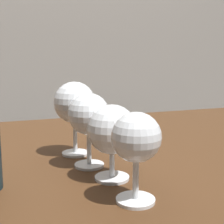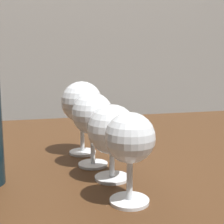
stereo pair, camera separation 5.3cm
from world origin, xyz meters
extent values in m
cube|color=#472B16|center=(0.00, 0.00, 0.76)|extent=(1.26, 0.81, 0.03)
cylinder|color=white|center=(-0.09, -0.28, 0.78)|extent=(0.06, 0.06, 0.00)
cylinder|color=white|center=(-0.09, -0.28, 0.81)|extent=(0.01, 0.01, 0.07)
sphere|color=white|center=(-0.09, -0.28, 0.87)|extent=(0.07, 0.07, 0.07)
ellipsoid|color=gold|center=(-0.09, -0.28, 0.87)|extent=(0.06, 0.06, 0.03)
cylinder|color=white|center=(-0.09, -0.19, 0.78)|extent=(0.06, 0.06, 0.00)
cylinder|color=white|center=(-0.09, -0.19, 0.81)|extent=(0.01, 0.01, 0.06)
sphere|color=white|center=(-0.09, -0.19, 0.86)|extent=(0.09, 0.09, 0.09)
ellipsoid|color=pink|center=(-0.09, -0.19, 0.86)|extent=(0.08, 0.08, 0.04)
cylinder|color=white|center=(-0.11, -0.11, 0.78)|extent=(0.06, 0.06, 0.00)
cylinder|color=white|center=(-0.11, -0.11, 0.81)|extent=(0.01, 0.01, 0.07)
sphere|color=white|center=(-0.11, -0.11, 0.88)|extent=(0.08, 0.08, 0.08)
ellipsoid|color=#EACC66|center=(-0.11, -0.11, 0.88)|extent=(0.07, 0.07, 0.04)
cylinder|color=white|center=(-0.12, -0.03, 0.78)|extent=(0.06, 0.06, 0.00)
cylinder|color=white|center=(-0.12, -0.03, 0.82)|extent=(0.01, 0.01, 0.08)
sphere|color=white|center=(-0.12, -0.03, 0.89)|extent=(0.09, 0.09, 0.09)
ellipsoid|color=#380711|center=(-0.12, -0.03, 0.88)|extent=(0.08, 0.08, 0.02)
camera|label=1|loc=(-0.27, -0.68, 0.98)|focal=50.81mm
camera|label=2|loc=(-0.22, -0.70, 0.98)|focal=50.81mm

